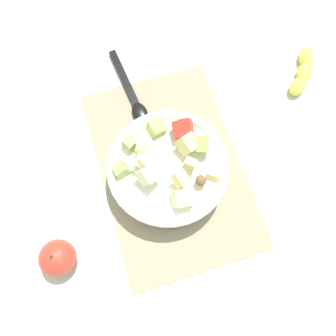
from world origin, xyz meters
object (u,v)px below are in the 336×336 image
object	(u,v)px
whole_apple	(58,258)
salad_bowl	(168,169)
banana_whole	(303,72)
serving_spoon	(133,97)

from	to	relation	value
whole_apple	salad_bowl	bearing A→B (deg)	-67.53
whole_apple	banana_whole	distance (m)	0.73
serving_spoon	whole_apple	xyz separation A→B (m)	(-0.33, 0.25, 0.03)
serving_spoon	whole_apple	size ratio (longest dim) A/B	2.55
salad_bowl	whole_apple	bearing A→B (deg)	112.47
serving_spoon	whole_apple	bearing A→B (deg)	143.05
whole_apple	banana_whole	size ratio (longest dim) A/B	0.65
serving_spoon	whole_apple	world-z (taller)	whole_apple
salad_bowl	whole_apple	xyz separation A→B (m)	(-0.11, 0.27, -0.01)
serving_spoon	banana_whole	world-z (taller)	banana_whole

